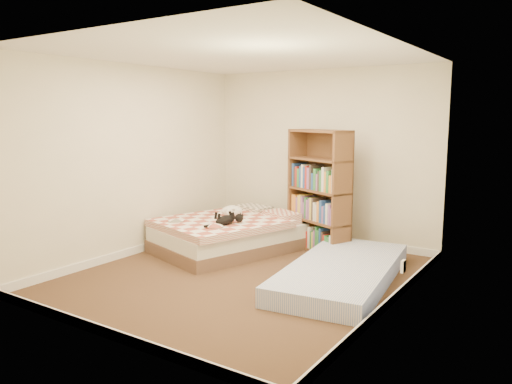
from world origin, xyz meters
The scene contains 6 objects.
room centered at (0.00, 0.00, 1.20)m, with size 3.51×4.01×2.51m.
bed centered at (-0.79, 0.81, 0.23)m, with size 1.81×2.18×0.50m.
bookshelf centered at (0.22, 1.51, 0.59)m, with size 1.13×0.73×1.66m.
floor_mattress centered at (1.04, 0.44, 0.10)m, with size 1.03×2.30×0.21m, color #7D90D1.
black_cat centered at (-0.60, 0.48, 0.51)m, with size 0.32×0.60×0.14m.
white_dog centered at (-0.83, 0.92, 0.53)m, with size 0.38×0.40×0.15m.
Camera 1 is at (3.20, -4.59, 1.83)m, focal length 35.00 mm.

